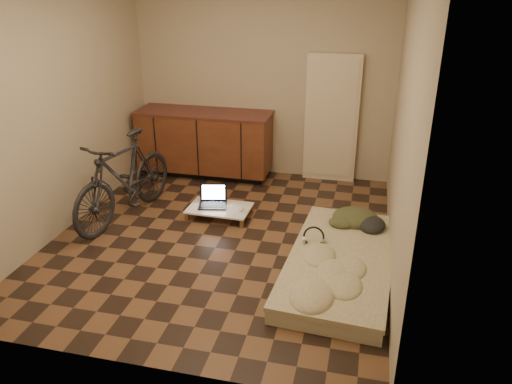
% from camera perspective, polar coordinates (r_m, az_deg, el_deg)
% --- Properties ---
extents(room_shell, '(3.50, 4.00, 2.60)m').
position_cam_1_polar(room_shell, '(4.95, -4.30, 8.20)').
color(room_shell, brown).
rests_on(room_shell, ground).
extents(cabinets, '(1.84, 0.62, 0.91)m').
position_cam_1_polar(cabinets, '(6.97, -5.86, 5.62)').
color(cabinets, black).
rests_on(cabinets, ground).
extents(appliance_panel, '(0.70, 0.10, 1.70)m').
position_cam_1_polar(appliance_panel, '(6.74, 8.63, 8.25)').
color(appliance_panel, beige).
rests_on(appliance_panel, ground).
extents(bicycle, '(0.84, 1.77, 1.10)m').
position_cam_1_polar(bicycle, '(5.81, -14.91, 2.01)').
color(bicycle, black).
rests_on(bicycle, ground).
extents(futon, '(1.09, 2.05, 0.17)m').
position_cam_1_polar(futon, '(4.87, 9.64, -8.01)').
color(futon, beige).
rests_on(futon, ground).
extents(clothing_pile, '(0.55, 0.47, 0.21)m').
position_cam_1_polar(clothing_pile, '(5.41, 11.77, -2.52)').
color(clothing_pile, '#3C4125').
rests_on(clothing_pile, futon).
extents(headphones, '(0.24, 0.22, 0.15)m').
position_cam_1_polar(headphones, '(4.97, 6.62, -5.00)').
color(headphones, black).
rests_on(headphones, futon).
extents(lap_desk, '(0.73, 0.48, 0.12)m').
position_cam_1_polar(lap_desk, '(5.83, -4.19, -1.88)').
color(lap_desk, brown).
rests_on(lap_desk, ground).
extents(laptop, '(0.37, 0.35, 0.22)m').
position_cam_1_polar(laptop, '(5.89, -4.94, -0.97)').
color(laptop, black).
rests_on(laptop, lap_desk).
extents(mouse, '(0.08, 0.10, 0.03)m').
position_cam_1_polar(mouse, '(5.73, -1.67, -1.98)').
color(mouse, white).
rests_on(mouse, lap_desk).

